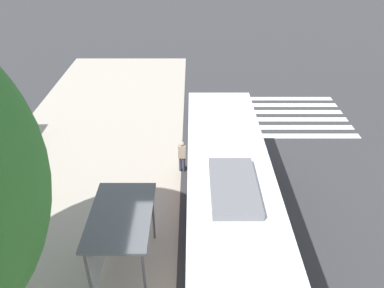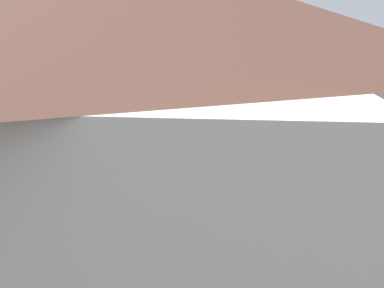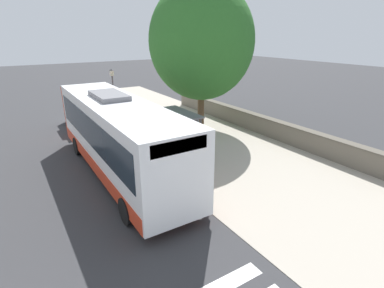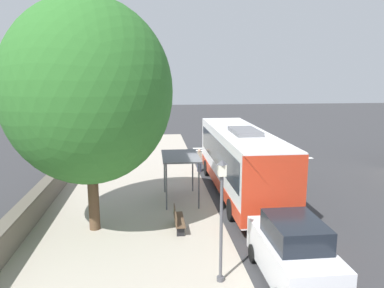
{
  "view_description": "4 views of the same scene",
  "coord_description": "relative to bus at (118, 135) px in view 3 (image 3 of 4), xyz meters",
  "views": [
    {
      "loc": [
        0.5,
        -7.82,
        10.14
      ],
      "look_at": [
        0.53,
        4.48,
        2.56
      ],
      "focal_mm": 35.0,
      "sensor_mm": 36.0,
      "label": 1
    },
    {
      "loc": [
        24.78,
        4.18,
        7.25
      ],
      "look_at": [
        1.73,
        1.57,
        1.52
      ],
      "focal_mm": 45.0,
      "sensor_mm": 36.0,
      "label": 2
    },
    {
      "loc": [
        5.77,
        14.3,
        6.41
      ],
      "look_at": [
        -0.96,
        3.58,
        1.71
      ],
      "focal_mm": 28.0,
      "sensor_mm": 36.0,
      "label": 3
    },
    {
      "loc": [
        -3.09,
        -18.19,
        6.65
      ],
      "look_at": [
        -0.8,
        3.0,
        2.57
      ],
      "focal_mm": 35.0,
      "sensor_mm": 36.0,
      "label": 4
    }
  ],
  "objects": [
    {
      "name": "stone_wall",
      "position": [
        -10.21,
        -1.27,
        -1.34
      ],
      "size": [
        0.6,
        20.0,
        1.21
      ],
      "color": "#6B6356",
      "rests_on": "ground"
    },
    {
      "name": "sidewalk_plaza",
      "position": [
        -6.16,
        -1.27,
        -1.94
      ],
      "size": [
        9.0,
        44.0,
        0.02
      ],
      "color": "#ADA393",
      "rests_on": "ground"
    },
    {
      "name": "pedestrian",
      "position": [
        -1.62,
        4.98,
        -1.03
      ],
      "size": [
        0.34,
        0.22,
        1.59
      ],
      "color": "#2D3347",
      "rests_on": "ground"
    },
    {
      "name": "street_lamp_near",
      "position": [
        -2.65,
        -8.57,
        0.45
      ],
      "size": [
        0.28,
        0.28,
        4.03
      ],
      "color": "#4C4C51",
      "rests_on": "ground"
    },
    {
      "name": "bus",
      "position": [
        0.0,
        0.0,
        0.0
      ],
      "size": [
        2.74,
        11.59,
        3.78
      ],
      "color": "white",
      "rests_on": "ground"
    },
    {
      "name": "ground_plane",
      "position": [
        -1.66,
        -1.27,
        -1.95
      ],
      "size": [
        120.0,
        120.0,
        0.0
      ],
      "primitive_type": "plane",
      "color": "#353538",
      "rests_on": "ground"
    },
    {
      "name": "bus_shelter",
      "position": [
        -3.49,
        -0.61,
        0.09
      ],
      "size": [
        1.89,
        3.08,
        2.43
      ],
      "color": "#515459",
      "rests_on": "ground"
    },
    {
      "name": "shade_tree",
      "position": [
        -7.29,
        -3.95,
        3.93
      ],
      "size": [
        6.82,
        6.82,
        9.64
      ],
      "color": "brown",
      "rests_on": "ground"
    },
    {
      "name": "parked_car_behind_bus",
      "position": [
        -0.38,
        -8.85,
        -0.92
      ],
      "size": [
        1.98,
        4.29,
        2.15
      ],
      "color": "silver",
      "rests_on": "ground"
    },
    {
      "name": "bench",
      "position": [
        -3.73,
        -4.38,
        -1.47
      ],
      "size": [
        0.4,
        1.77,
        0.88
      ],
      "color": "brown",
      "rests_on": "ground"
    }
  ]
}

